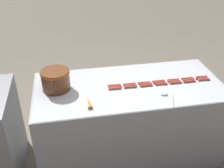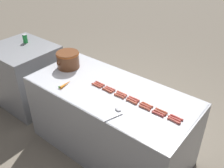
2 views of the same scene
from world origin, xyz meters
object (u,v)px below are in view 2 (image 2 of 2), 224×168
Objects in this scene: hot_dog_8 at (160,112)px; hot_dog_12 at (109,89)px; back_cabinet at (27,76)px; hot_dog_16 at (147,105)px; hot_dog_7 at (174,119)px; hot_dog_20 at (100,83)px; hot_dog_4 at (119,96)px; hot_dog_2 at (144,108)px; hot_dog_18 at (122,93)px; hot_dog_5 at (107,90)px; hot_dog_9 at (145,106)px; hot_dog_19 at (111,88)px; hot_dog_3 at (132,102)px; hot_dog_0 at (174,121)px; hot_dog_10 at (133,100)px; hot_dog_1 at (158,114)px; hot_dog_14 at (177,117)px; bean_pot at (68,59)px; hot_dog_6 at (96,85)px; hot_dog_17 at (134,99)px; serving_spoon at (116,112)px; hot_dog_13 at (98,85)px; hot_dog_15 at (161,111)px; hot_dog_11 at (121,95)px; soda_can at (25,39)px.

hot_dog_8 is 0.63m from hot_dog_12.
back_cabinet is 2.12m from hot_dog_16.
hot_dog_20 is (0.03, 0.94, 0.00)m from hot_dog_7.
hot_dog_2 is at bearing -90.48° from hot_dog_4.
hot_dog_18 is (0.03, -0.16, 0.00)m from hot_dog_12.
hot_dog_12 is 0.47m from hot_dog_16.
hot_dog_9 is (0.03, -0.47, 0.00)m from hot_dog_5.
back_cabinet is 6.99× the size of hot_dog_8.
hot_dog_3 is at bearing -100.28° from hot_dog_19.
hot_dog_10 is (0.03, 0.48, 0.00)m from hot_dog_0.
hot_dog_1 is 0.32m from hot_dog_10.
bean_pot is at bearing 87.93° from hot_dog_14.
hot_dog_3 and hot_dog_4 have the same top height.
hot_dog_6 is 1.00× the size of hot_dog_12.
hot_dog_17 reaches higher than serving_spoon.
hot_dog_13 is (0.03, 0.78, 0.00)m from hot_dog_1.
hot_dog_1 is at bearing -90.39° from hot_dog_6.
bean_pot is (0.06, 1.04, 0.10)m from hot_dog_17.
hot_dog_0 is 0.03m from hot_dog_7.
hot_dog_15 is (0.06, -0.47, 0.00)m from hot_dog_4.
hot_dog_2 and hot_dog_9 have the same top height.
hot_dog_4 is at bearing 102.02° from hot_dog_10.
hot_dog_2 is 0.03m from hot_dog_9.
hot_dog_10 is 1.05m from bean_pot.
bean_pot is at bearing 78.57° from hot_dog_6.
hot_dog_11 and hot_dog_13 have the same top height.
hot_dog_5 is 0.79m from hot_dog_14.
soda_can reaches higher than hot_dog_11.
hot_dog_6 is at bearing 100.24° from hot_dog_18.
hot_dog_9 is 0.32m from hot_dog_14.
hot_dog_16 is at bearing -88.99° from back_cabinet.
hot_dog_0 is at bearing -93.61° from hot_dog_20.
hot_dog_7 is 0.38× the size of bean_pot.
hot_dog_1 is 1.00× the size of hot_dog_3.
hot_dog_1 is at bearing -94.31° from hot_dog_11.
soda_can is (0.11, 2.00, 0.11)m from hot_dog_17.
hot_dog_0 and hot_dog_13 have the same top height.
hot_dog_5 is at bearing 96.92° from hot_dog_16.
hot_dog_9 and hot_dog_16 have the same top height.
hot_dog_18 is at bearing 86.33° from hot_dog_8.
bean_pot is at bearing 83.65° from hot_dog_3.
hot_dog_8 is 0.63m from hot_dog_19.
hot_dog_7 is (0.03, -0.62, 0.00)m from hot_dog_4.
hot_dog_8 is at bearing -93.45° from soda_can.
serving_spoon is (-0.22, 0.18, -0.00)m from hot_dog_2.
hot_dog_7 is at bearing -89.82° from hot_dog_9.
hot_dog_11 is (0.03, -0.32, 0.00)m from hot_dog_6.
hot_dog_16 is at bearing 84.77° from hot_dog_7.
hot_dog_10 is 0.15m from hot_dog_11.
hot_dog_8 is 0.16m from hot_dog_16.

